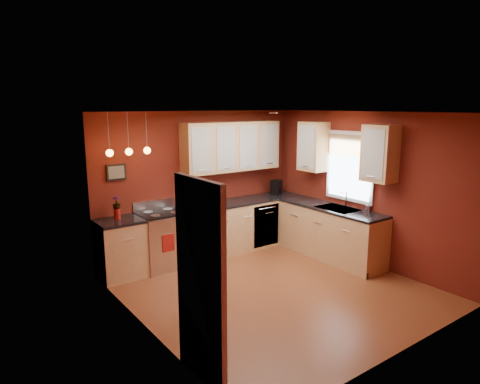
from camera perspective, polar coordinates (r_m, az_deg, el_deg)
floor at (r=6.58m, az=4.48°, el=-12.77°), size 4.20×4.20×0.00m
ceiling at (r=5.99m, az=4.88°, el=10.51°), size 4.00×4.20×0.02m
wall_back at (r=7.83m, az=-5.41°, el=1.17°), size 4.00×0.02×2.60m
wall_front at (r=4.83m, az=21.26°, el=-6.18°), size 4.00×0.02×2.60m
wall_left at (r=5.12m, az=-12.61°, el=-4.67°), size 0.02×4.20×2.60m
wall_right at (r=7.59m, az=16.19°, el=0.42°), size 0.02×4.20×2.60m
base_cabinets_back_left at (r=7.09m, az=-15.61°, el=-7.43°), size 0.70×0.60×0.90m
base_cabinets_back_right at (r=8.17m, az=0.20°, el=-4.46°), size 2.54×0.60×0.90m
base_cabinets_right at (r=7.84m, az=11.88°, el=-5.41°), size 0.60×2.10×0.90m
counter_back_left at (r=6.96m, az=-15.82°, el=-3.76°), size 0.70×0.62×0.04m
counter_back_right at (r=8.06m, az=0.20°, el=-1.25°), size 2.54×0.62×0.04m
counter_right at (r=7.72m, az=12.03°, el=-2.07°), size 0.62×2.10×0.04m
gas_range at (r=7.35m, az=-10.28°, el=-6.25°), size 0.76×0.64×1.11m
dishwasher_front at (r=8.17m, az=3.51°, el=-4.48°), size 0.60×0.02×0.80m
sink at (r=7.63m, az=12.87°, el=-2.31°), size 0.50×0.70×0.33m
window at (r=7.69m, az=14.47°, el=3.59°), size 0.06×1.02×1.22m
door_left_wall at (r=4.21m, az=-5.30°, el=-12.00°), size 0.12×0.82×2.05m
upper_cabinets_back at (r=7.92m, az=-1.09°, el=6.08°), size 2.00×0.35×0.90m
upper_cabinets_right at (r=7.56m, az=13.70°, el=5.50°), size 0.35×1.95×0.90m
wall_picture at (r=7.10m, az=-16.19°, el=2.55°), size 0.32×0.03×0.26m
pendant_lights at (r=6.78m, az=-14.59°, el=5.29°), size 0.71×0.11×0.66m
red_canister at (r=7.40m, az=-7.12°, el=-1.64°), size 0.11×0.11×0.17m
red_vase at (r=7.00m, az=-16.07°, el=-2.81°), size 0.10×0.10×0.17m
flowers at (r=6.96m, az=-16.15°, el=-1.42°), size 0.13×0.13×0.22m
coffee_maker at (r=8.61m, az=4.90°, el=0.58°), size 0.24×0.24×0.29m
soap_pump at (r=7.51m, az=16.73°, el=-1.90°), size 0.09×0.09×0.16m
dish_towel at (r=7.03m, az=-9.52°, el=-6.71°), size 0.21×0.01×0.29m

